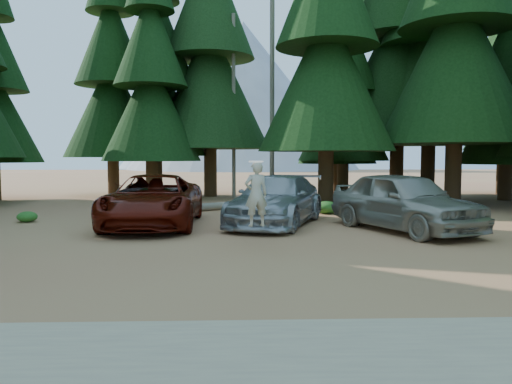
{
  "coord_description": "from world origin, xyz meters",
  "views": [
    {
      "loc": [
        -0.95,
        -11.5,
        2.26
      ],
      "look_at": [
        -0.44,
        2.93,
        1.25
      ],
      "focal_mm": 35.0,
      "sensor_mm": 36.0,
      "label": 1
    }
  ],
  "objects_px": {
    "silver_minivan_right": "(404,201)",
    "frisbee_player": "(256,194)",
    "log_left": "(231,205)",
    "log_mid": "(301,208)",
    "red_pickup": "(154,200)",
    "log_right": "(328,208)",
    "silver_minivan_center": "(277,200)"
  },
  "relations": [
    {
      "from": "silver_minivan_right",
      "to": "frisbee_player",
      "type": "relative_size",
      "value": 3.32
    },
    {
      "from": "silver_minivan_right",
      "to": "log_left",
      "type": "xyz_separation_m",
      "value": [
        -5.37,
        6.73,
        -0.76
      ]
    },
    {
      "from": "log_mid",
      "to": "log_left",
      "type": "bearing_deg",
      "value": 171.42
    },
    {
      "from": "red_pickup",
      "to": "silver_minivan_right",
      "type": "bearing_deg",
      "value": -10.11
    },
    {
      "from": "log_right",
      "to": "frisbee_player",
      "type": "bearing_deg",
      "value": -114.66
    },
    {
      "from": "log_mid",
      "to": "log_right",
      "type": "distance_m",
      "value": 1.12
    },
    {
      "from": "silver_minivan_center",
      "to": "log_left",
      "type": "bearing_deg",
      "value": 127.65
    },
    {
      "from": "silver_minivan_right",
      "to": "frisbee_player",
      "type": "distance_m",
      "value": 5.37
    },
    {
      "from": "log_right",
      "to": "log_left",
      "type": "bearing_deg",
      "value": 157.4
    },
    {
      "from": "silver_minivan_center",
      "to": "red_pickup",
      "type": "bearing_deg",
      "value": -155.99
    },
    {
      "from": "silver_minivan_right",
      "to": "frisbee_player",
      "type": "bearing_deg",
      "value": -171.82
    },
    {
      "from": "silver_minivan_center",
      "to": "log_mid",
      "type": "height_order",
      "value": "silver_minivan_center"
    },
    {
      "from": "red_pickup",
      "to": "frisbee_player",
      "type": "xyz_separation_m",
      "value": [
        3.22,
        -4.08,
        0.51
      ]
    },
    {
      "from": "log_left",
      "to": "log_mid",
      "type": "distance_m",
      "value": 3.12
    },
    {
      "from": "red_pickup",
      "to": "log_right",
      "type": "relative_size",
      "value": 1.06
    },
    {
      "from": "silver_minivan_center",
      "to": "silver_minivan_right",
      "type": "xyz_separation_m",
      "value": [
        3.77,
        -1.63,
        0.1
      ]
    },
    {
      "from": "silver_minivan_right",
      "to": "log_left",
      "type": "distance_m",
      "value": 8.64
    },
    {
      "from": "frisbee_player",
      "to": "log_right",
      "type": "distance_m",
      "value": 8.71
    },
    {
      "from": "log_left",
      "to": "frisbee_player",
      "type": "bearing_deg",
      "value": -122.35
    },
    {
      "from": "log_left",
      "to": "log_right",
      "type": "distance_m",
      "value": 4.23
    },
    {
      "from": "silver_minivan_right",
      "to": "log_mid",
      "type": "relative_size",
      "value": 1.47
    },
    {
      "from": "log_mid",
      "to": "silver_minivan_center",
      "type": "bearing_deg",
      "value": -95.28
    },
    {
      "from": "red_pickup",
      "to": "log_mid",
      "type": "bearing_deg",
      "value": 37.95
    },
    {
      "from": "silver_minivan_center",
      "to": "log_right",
      "type": "relative_size",
      "value": 0.99
    },
    {
      "from": "log_mid",
      "to": "silver_minivan_right",
      "type": "bearing_deg",
      "value": -53.16
    },
    {
      "from": "red_pickup",
      "to": "log_right",
      "type": "distance_m",
      "value": 7.57
    },
    {
      "from": "silver_minivan_center",
      "to": "frisbee_player",
      "type": "height_order",
      "value": "frisbee_player"
    },
    {
      "from": "red_pickup",
      "to": "frisbee_player",
      "type": "bearing_deg",
      "value": -51.96
    },
    {
      "from": "silver_minivan_right",
      "to": "frisbee_player",
      "type": "height_order",
      "value": "frisbee_player"
    },
    {
      "from": "silver_minivan_center",
      "to": "frisbee_player",
      "type": "relative_size",
      "value": 3.48
    },
    {
      "from": "silver_minivan_right",
      "to": "log_mid",
      "type": "height_order",
      "value": "silver_minivan_right"
    },
    {
      "from": "red_pickup",
      "to": "log_right",
      "type": "height_order",
      "value": "red_pickup"
    }
  ]
}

